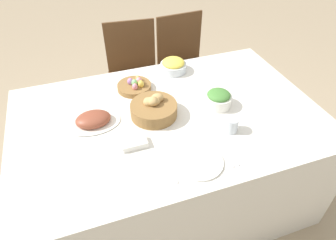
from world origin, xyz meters
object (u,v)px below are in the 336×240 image
Objects in this scene: spoon at (231,153)px; dinner_plate at (199,162)px; bread_basket at (154,109)px; egg_basket at (135,86)px; knife at (225,155)px; chair_far_right at (184,64)px; fork at (171,170)px; pineapple_bowl at (173,65)px; drinking_cup at (231,125)px; butter_dish at (134,143)px; ham_platter at (93,120)px; green_salad_bowl at (218,99)px; chair_far_center at (134,73)px.

dinner_plate is at bearing -178.54° from spoon.
bread_basket is 1.57× the size of spoon.
knife is (0.28, -0.72, -0.02)m from egg_basket.
chair_far_right is 1.46m from fork.
pineapple_bowl is 1.07× the size of fork.
drinking_cup reaches higher than butter_dish.
dinner_plate is 2.86× the size of drinking_cup.
bread_basket is 0.43m from fork.
fork is at bearing -110.73° from pineapple_bowl.
ham_platter is at bearing 144.54° from spoon.
bread_basket is 1.67× the size of green_salad_bowl.
chair_far_right is 1.36m from spoon.
ham_platter is (-0.30, -0.25, -0.00)m from egg_basket.
ham_platter is 0.55m from fork.
chair_far_center is 1.34m from dinner_plate.
spoon is (-0.28, -1.31, 0.25)m from chair_far_right.
spoon is (0.27, -0.42, -0.04)m from bread_basket.
green_salad_bowl is 1.23× the size of butter_dish.
chair_far_right is 1.21m from drinking_cup.
green_salad_bowl is 0.58m from butter_dish.
ham_platter is 1.25× the size of dinner_plate.
chair_far_right is 3.40× the size of bread_basket.
bread_basket is at bearing 143.05° from drinking_cup.
bread_basket is 0.39m from green_salad_bowl.
chair_far_right is at bearing 64.02° from fork.
drinking_cup is at bearing -98.83° from green_salad_bowl.
dinner_plate is at bearing -112.57° from chair_far_right.
egg_basket is at bearing 97.58° from bread_basket.
egg_basket is 0.34m from pineapple_bowl.
spoon is (0.00, -0.84, -0.04)m from pineapple_bowl.
chair_far_right reaches higher than dinner_plate.
spoon is at bearing -26.20° from butter_dish.
chair_far_right reaches higher than ham_platter.
egg_basket is 0.72m from fork.
ham_platter reaches higher than dinner_plate.
spoon is at bearing -1.46° from knife.
chair_far_right is 1.00× the size of chair_far_center.
pineapple_bowl is 0.90m from fork.
chair_far_center is 0.99m from ham_platter.
pineapple_bowl is (-0.12, 0.46, -0.00)m from green_salad_bowl.
bread_basket is 0.89× the size of ham_platter.
ham_platter is 0.74m from green_salad_bowl.
chair_far_right is at bearing 45.28° from egg_basket.
dinner_plate is (0.01, -1.31, 0.26)m from chair_far_center.
pineapple_bowl is 1.07× the size of knife.
pineapple_bowl reaches higher than butter_dish.
chair_far_center reaches higher than drinking_cup.
fork is 0.43m from drinking_cup.
fork is at bearing 180.00° from dinner_plate.
green_salad_bowl is (0.39, -0.04, 0.00)m from bread_basket.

